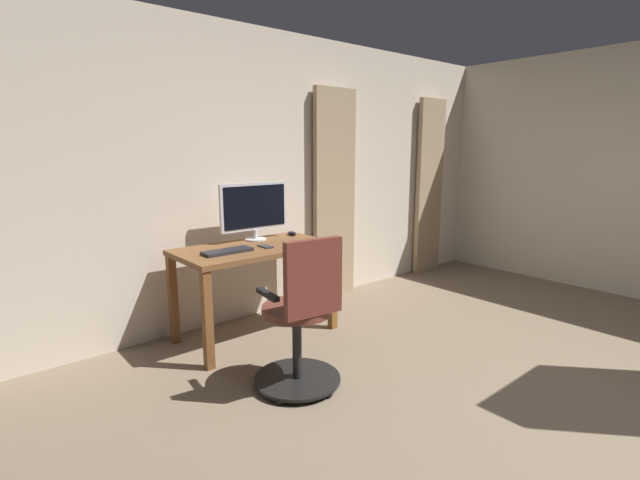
{
  "coord_description": "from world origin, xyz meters",
  "views": [
    {
      "loc": [
        2.59,
        0.49,
        1.51
      ],
      "look_at": [
        0.53,
        -1.95,
        0.86
      ],
      "focal_mm": 25.75,
      "sensor_mm": 36.0,
      "label": 1
    }
  ],
  "objects_px": {
    "cell_phone_by_monitor": "(318,240)",
    "office_chair": "(302,320)",
    "computer_monitor": "(255,208)",
    "cell_phone_face_up": "(265,246)",
    "desk": "(255,260)",
    "computer_keyboard": "(227,251)",
    "computer_mouse": "(292,233)"
  },
  "relations": [
    {
      "from": "cell_phone_by_monitor",
      "to": "office_chair",
      "type": "bearing_deg",
      "value": 34.28
    },
    {
      "from": "computer_monitor",
      "to": "cell_phone_by_monitor",
      "type": "relative_size",
      "value": 4.41
    },
    {
      "from": "office_chair",
      "to": "cell_phone_face_up",
      "type": "distance_m",
      "value": 0.93
    },
    {
      "from": "desk",
      "to": "computer_keyboard",
      "type": "xyz_separation_m",
      "value": [
        0.28,
        0.07,
        0.12
      ]
    },
    {
      "from": "computer_keyboard",
      "to": "computer_monitor",
      "type": "bearing_deg",
      "value": -146.07
    },
    {
      "from": "computer_mouse",
      "to": "cell_phone_by_monitor",
      "type": "distance_m",
      "value": 0.34
    },
    {
      "from": "computer_mouse",
      "to": "cell_phone_face_up",
      "type": "height_order",
      "value": "computer_mouse"
    },
    {
      "from": "desk",
      "to": "cell_phone_by_monitor",
      "type": "relative_size",
      "value": 8.5
    },
    {
      "from": "computer_mouse",
      "to": "computer_monitor",
      "type": "bearing_deg",
      "value": -5.54
    },
    {
      "from": "office_chair",
      "to": "cell_phone_by_monitor",
      "type": "bearing_deg",
      "value": 51.97
    },
    {
      "from": "cell_phone_by_monitor",
      "to": "computer_keyboard",
      "type": "bearing_deg",
      "value": -17.14
    },
    {
      "from": "cell_phone_by_monitor",
      "to": "computer_monitor",
      "type": "bearing_deg",
      "value": -55.89
    },
    {
      "from": "cell_phone_face_up",
      "to": "cell_phone_by_monitor",
      "type": "height_order",
      "value": "same"
    },
    {
      "from": "computer_monitor",
      "to": "computer_mouse",
      "type": "distance_m",
      "value": 0.44
    },
    {
      "from": "desk",
      "to": "office_chair",
      "type": "xyz_separation_m",
      "value": [
        0.25,
        0.92,
        -0.18
      ]
    },
    {
      "from": "computer_monitor",
      "to": "cell_phone_by_monitor",
      "type": "bearing_deg",
      "value": 134.58
    },
    {
      "from": "office_chair",
      "to": "computer_monitor",
      "type": "height_order",
      "value": "computer_monitor"
    },
    {
      "from": "cell_phone_face_up",
      "to": "computer_mouse",
      "type": "bearing_deg",
      "value": -147.78
    },
    {
      "from": "desk",
      "to": "computer_mouse",
      "type": "distance_m",
      "value": 0.54
    },
    {
      "from": "office_chair",
      "to": "computer_keyboard",
      "type": "distance_m",
      "value": 0.9
    },
    {
      "from": "desk",
      "to": "cell_phone_face_up",
      "type": "xyz_separation_m",
      "value": [
        -0.05,
        0.08,
        0.11
      ]
    },
    {
      "from": "computer_mouse",
      "to": "cell_phone_face_up",
      "type": "relative_size",
      "value": 0.69
    },
    {
      "from": "computer_keyboard",
      "to": "computer_mouse",
      "type": "xyz_separation_m",
      "value": [
        -0.78,
        -0.25,
        0.01
      ]
    },
    {
      "from": "computer_mouse",
      "to": "desk",
      "type": "bearing_deg",
      "value": 19.54
    },
    {
      "from": "computer_monitor",
      "to": "computer_keyboard",
      "type": "height_order",
      "value": "computer_monitor"
    },
    {
      "from": "computer_keyboard",
      "to": "office_chair",
      "type": "bearing_deg",
      "value": 92.48
    },
    {
      "from": "office_chair",
      "to": "computer_monitor",
      "type": "distance_m",
      "value": 1.32
    },
    {
      "from": "computer_mouse",
      "to": "office_chair",
      "type": "bearing_deg",
      "value": 55.75
    },
    {
      "from": "desk",
      "to": "office_chair",
      "type": "distance_m",
      "value": 0.96
    },
    {
      "from": "desk",
      "to": "computer_monitor",
      "type": "xyz_separation_m",
      "value": [
        -0.14,
        -0.21,
        0.38
      ]
    },
    {
      "from": "computer_keyboard",
      "to": "computer_mouse",
      "type": "distance_m",
      "value": 0.82
    },
    {
      "from": "office_chair",
      "to": "computer_mouse",
      "type": "xyz_separation_m",
      "value": [
        -0.74,
        -1.09,
        0.3
      ]
    }
  ]
}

